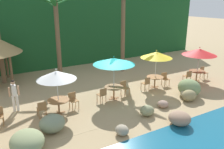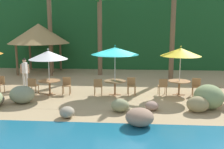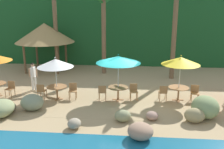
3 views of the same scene
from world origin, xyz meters
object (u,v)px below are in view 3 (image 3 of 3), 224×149
at_px(umbrella_yellow, 181,61).
at_px(palm_tree_third, 175,11).
at_px(umbrella_teal, 118,60).
at_px(chair_teal_seaward, 134,90).
at_px(dining_table_yellow, 179,90).
at_px(waiter_in_white, 33,74).
at_px(chair_orange_seaward, 11,88).
at_px(palm_tree_second, 104,19).
at_px(chair_yellow_inland, 163,92).
at_px(chair_yellow_seaward, 195,92).
at_px(palapa_hut, 45,33).
at_px(dining_table_white, 57,89).
at_px(umbrella_white, 55,63).
at_px(chair_white_inland, 41,90).
at_px(dining_table_teal, 118,89).
at_px(chair_teal_inland, 102,91).
at_px(palm_tree_nearest, 55,15).
at_px(chair_white_seaward, 73,90).

distance_m(umbrella_yellow, palm_tree_third, 4.90).
xyz_separation_m(umbrella_teal, chair_teal_seaward, (0.84, 0.18, -1.74)).
distance_m(dining_table_yellow, waiter_in_white, 8.49).
distance_m(chair_orange_seaward, waiter_in_white, 1.54).
bearing_deg(palm_tree_second, palm_tree_third, -11.01).
bearing_deg(palm_tree_third, chair_yellow_inland, -103.30).
relative_size(dining_table_yellow, chair_yellow_seaward, 1.26).
height_order(dining_table_yellow, chair_yellow_inland, chair_yellow_inland).
relative_size(chair_yellow_seaward, chair_yellow_inland, 1.00).
bearing_deg(palapa_hut, waiter_in_white, -79.99).
distance_m(dining_table_white, umbrella_yellow, 6.78).
bearing_deg(umbrella_white, chair_white_inland, -175.48).
xyz_separation_m(chair_orange_seaward, dining_table_teal, (6.07, -0.04, 0.10)).
distance_m(umbrella_white, palapa_hut, 6.89).
bearing_deg(chair_teal_inland, palm_tree_nearest, 124.45).
bearing_deg(dining_table_teal, dining_table_yellow, 4.13).
height_order(chair_yellow_inland, palm_tree_second, palm_tree_second).
xyz_separation_m(chair_orange_seaward, dining_table_white, (2.74, -0.22, 0.10)).
xyz_separation_m(dining_table_teal, palm_tree_second, (-1.40, 5.45, 3.37)).
bearing_deg(dining_table_yellow, waiter_in_white, 173.53).
xyz_separation_m(dining_table_white, umbrella_yellow, (6.58, 0.42, 1.58)).
bearing_deg(waiter_in_white, dining_table_teal, -12.96).
bearing_deg(dining_table_yellow, chair_yellow_seaward, -1.07).
bearing_deg(palapa_hut, chair_white_seaward, -59.85).
bearing_deg(chair_white_inland, dining_table_white, 4.52).
bearing_deg(chair_teal_seaward, dining_table_teal, -167.77).
distance_m(chair_orange_seaward, chair_teal_inland, 5.23).
xyz_separation_m(chair_orange_seaward, palm_tree_nearest, (0.88, 6.15, 3.72)).
relative_size(chair_orange_seaward, palm_tree_nearest, 0.13).
xyz_separation_m(dining_table_teal, dining_table_yellow, (3.25, 0.23, 0.00)).
xyz_separation_m(chair_white_seaward, palapa_hut, (-3.54, 6.10, 2.39)).
distance_m(palm_tree_nearest, waiter_in_white, 5.96).
bearing_deg(waiter_in_white, chair_white_inland, -55.52).
relative_size(chair_white_seaward, chair_yellow_inland, 1.00).
xyz_separation_m(umbrella_white, chair_yellow_inland, (5.74, 0.26, -1.53)).
distance_m(umbrella_yellow, palm_tree_nearest, 10.53).
relative_size(umbrella_yellow, dining_table_yellow, 2.28).
distance_m(dining_table_teal, chair_teal_seaward, 0.86).
relative_size(chair_teal_inland, chair_yellow_inland, 1.00).
bearing_deg(chair_yellow_inland, umbrella_yellow, 10.47).
bearing_deg(dining_table_teal, chair_teal_inland, -169.56).
height_order(chair_white_seaward, chair_teal_seaward, same).
distance_m(dining_table_white, chair_teal_seaward, 4.18).
xyz_separation_m(umbrella_yellow, chair_yellow_inland, (-0.84, -0.16, -1.68)).
bearing_deg(palm_tree_second, umbrella_yellow, -48.30).
height_order(umbrella_teal, umbrella_yellow, umbrella_teal).
relative_size(dining_table_teal, chair_teal_seaward, 1.26).
distance_m(chair_orange_seaward, umbrella_teal, 6.32).
bearing_deg(palm_tree_second, waiter_in_white, -131.54).
distance_m(chair_teal_inland, dining_table_yellow, 4.11).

